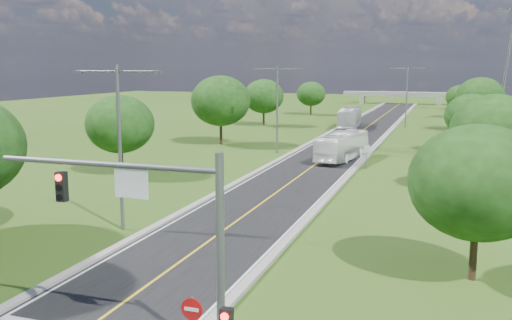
{
  "coord_description": "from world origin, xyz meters",
  "views": [
    {
      "loc": [
        12.57,
        -17.39,
        9.87
      ],
      "look_at": [
        -0.85,
        22.26,
        3.0
      ],
      "focal_mm": 40.0,
      "sensor_mm": 36.0,
      "label": 1
    }
  ],
  "objects": [
    {
      "name": "tree_rc",
      "position": [
        15.0,
        52.0,
        4.33
      ],
      "size": [
        5.88,
        5.88,
        6.84
      ],
      "color": "black",
      "rests_on": "ground"
    },
    {
      "name": "tree_re",
      "position": [
        14.5,
        100.0,
        4.02
      ],
      "size": [
        5.46,
        5.46,
        6.35
      ],
      "color": "black",
      "rests_on": "ground"
    },
    {
      "name": "do_not_enter_right",
      "position": [
        5.0,
        -1.52,
        1.77
      ],
      "size": [
        0.76,
        0.11,
        2.5
      ],
      "color": "slate",
      "rests_on": "ground"
    },
    {
      "name": "tree_lc",
      "position": [
        -15.0,
        50.0,
        5.58
      ],
      "size": [
        7.56,
        7.56,
        8.79
      ],
      "color": "black",
      "rests_on": "ground"
    },
    {
      "name": "overpass",
      "position": [
        0.0,
        140.0,
        2.41
      ],
      "size": [
        30.0,
        3.0,
        3.2
      ],
      "color": "gray",
      "rests_on": "ground"
    },
    {
      "name": "road",
      "position": [
        0.0,
        66.0,
        0.03
      ],
      "size": [
        8.0,
        150.0,
        0.06
      ],
      "primitive_type": "cube",
      "color": "black",
      "rests_on": "ground"
    },
    {
      "name": "tree_rf",
      "position": [
        18.0,
        120.0,
        4.64
      ],
      "size": [
        6.3,
        6.3,
        7.33
      ],
      "color": "black",
      "rests_on": "ground"
    },
    {
      "name": "signal_mast",
      "position": [
        3.68,
        -1.0,
        4.91
      ],
      "size": [
        8.54,
        0.33,
        7.2
      ],
      "color": "slate",
      "rests_on": "ground"
    },
    {
      "name": "tree_ld",
      "position": [
        -17.0,
        74.0,
        4.95
      ],
      "size": [
        6.72,
        6.72,
        7.82
      ],
      "color": "black",
      "rests_on": "ground"
    },
    {
      "name": "tree_rb",
      "position": [
        16.0,
        30.0,
        4.95
      ],
      "size": [
        6.72,
        6.72,
        7.82
      ],
      "color": "black",
      "rests_on": "ground"
    },
    {
      "name": "curb_right",
      "position": [
        4.25,
        66.0,
        0.11
      ],
      "size": [
        0.5,
        150.0,
        0.22
      ],
      "primitive_type": "cube",
      "color": "gray",
      "rests_on": "ground"
    },
    {
      "name": "tree_lb",
      "position": [
        -16.0,
        28.0,
        4.64
      ],
      "size": [
        6.3,
        6.3,
        7.33
      ],
      "color": "black",
      "rests_on": "ground"
    },
    {
      "name": "tree_le",
      "position": [
        -14.5,
        98.0,
        4.33
      ],
      "size": [
        5.88,
        5.88,
        6.84
      ],
      "color": "black",
      "rests_on": "ground"
    },
    {
      "name": "bus_inbound",
      "position": [
        -2.69,
        75.41,
        1.71
      ],
      "size": [
        3.58,
        12.03,
        3.3
      ],
      "primitive_type": "imported",
      "rotation": [
        0.0,
        0.0,
        0.07
      ],
      "color": "silver",
      "rests_on": "road"
    },
    {
      "name": "speed_limit_sign",
      "position": [
        5.2,
        37.98,
        1.6
      ],
      "size": [
        0.55,
        0.09,
        2.4
      ],
      "color": "slate",
      "rests_on": "ground"
    },
    {
      "name": "streetlight_far_right",
      "position": [
        6.0,
        78.0,
        5.94
      ],
      "size": [
        5.9,
        0.25,
        10.0
      ],
      "color": "slate",
      "rests_on": "ground"
    },
    {
      "name": "curb_left",
      "position": [
        -4.25,
        66.0,
        0.11
      ],
      "size": [
        0.5,
        150.0,
        0.22
      ],
      "primitive_type": "cube",
      "color": "gray",
      "rests_on": "ground"
    },
    {
      "name": "streetlight_near_left",
      "position": [
        -6.0,
        12.0,
        5.94
      ],
      "size": [
        5.9,
        0.25,
        10.0
      ],
      "color": "slate",
      "rests_on": "ground"
    },
    {
      "name": "bus_outbound",
      "position": [
        2.06,
        42.35,
        1.54
      ],
      "size": [
        4.14,
        10.85,
        2.95
      ],
      "primitive_type": "imported",
      "rotation": [
        0.0,
        0.0,
        2.98
      ],
      "color": "white",
      "rests_on": "road"
    },
    {
      "name": "tree_rd",
      "position": [
        17.0,
        76.0,
        5.27
      ],
      "size": [
        7.14,
        7.14,
        8.3
      ],
      "color": "black",
      "rests_on": "ground"
    },
    {
      "name": "streetlight_mid_left",
      "position": [
        -6.0,
        45.0,
        5.94
      ],
      "size": [
        5.9,
        0.25,
        10.0
      ],
      "color": "slate",
      "rests_on": "ground"
    },
    {
      "name": "tree_ra",
      "position": [
        14.0,
        10.0,
        4.64
      ],
      "size": [
        6.3,
        6.3,
        7.33
      ],
      "color": "black",
      "rests_on": "ground"
    },
    {
      "name": "ground",
      "position": [
        0.0,
        60.0,
        0.0
      ],
      "size": [
        260.0,
        260.0,
        0.0
      ],
      "primitive_type": "plane",
      "color": "#2D4A14",
      "rests_on": "ground"
    }
  ]
}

